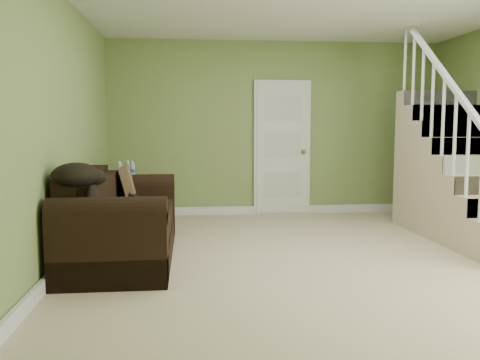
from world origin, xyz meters
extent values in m
cube|color=tan|center=(0.00, 0.00, 0.00)|extent=(5.00, 5.50, 0.01)
cube|color=#79924F|center=(0.00, 2.75, 1.30)|extent=(5.00, 0.04, 2.60)
cube|color=#79924F|center=(-2.50, 0.00, 1.30)|extent=(0.04, 5.50, 2.60)
cube|color=white|center=(0.00, 2.72, 0.06)|extent=(5.00, 0.04, 0.12)
cube|color=white|center=(-2.47, 0.00, 0.06)|extent=(0.04, 5.50, 0.12)
cube|color=white|center=(0.10, 2.71, 1.01)|extent=(0.86, 0.05, 2.02)
cube|color=white|center=(0.10, 2.69, 1.00)|extent=(0.78, 0.04, 1.96)
sphere|color=olive|center=(0.42, 2.65, 0.95)|extent=(0.07, 0.07, 0.07)
cylinder|color=white|center=(1.55, 0.08, 1.05)|extent=(0.04, 0.04, 0.90)
cylinder|color=white|center=(1.55, 0.35, 1.25)|extent=(0.04, 0.04, 0.90)
cube|color=tan|center=(2.00, 0.62, 0.50)|extent=(1.00, 0.27, 1.00)
cylinder|color=white|center=(1.55, 0.62, 1.45)|extent=(0.04, 0.04, 0.90)
cube|color=tan|center=(2.00, 0.89, 0.60)|extent=(1.00, 0.27, 1.20)
cylinder|color=white|center=(1.55, 0.89, 1.65)|extent=(0.04, 0.04, 0.90)
cube|color=tan|center=(2.00, 1.16, 0.70)|extent=(1.00, 0.27, 1.40)
cylinder|color=white|center=(1.55, 1.16, 1.85)|extent=(0.04, 0.04, 0.90)
cube|color=tan|center=(2.00, 1.43, 0.80)|extent=(1.00, 0.27, 1.60)
cylinder|color=white|center=(1.55, 1.43, 2.05)|extent=(0.04, 0.04, 0.90)
cube|color=tan|center=(2.00, 1.70, 0.90)|extent=(1.00, 0.27, 1.80)
cylinder|color=white|center=(1.55, 1.70, 2.25)|extent=(0.04, 0.04, 0.90)
cube|color=white|center=(1.55, 0.62, 1.90)|extent=(0.06, 2.46, 1.84)
cube|color=black|center=(-1.97, 0.29, 0.13)|extent=(0.96, 2.23, 0.25)
cube|color=black|center=(-1.87, 0.29, 0.37)|extent=(0.73, 1.69, 0.22)
cube|color=black|center=(-1.97, -0.70, 0.31)|extent=(0.96, 0.25, 0.63)
cube|color=black|center=(-1.97, 1.28, 0.31)|extent=(0.96, 0.25, 0.63)
cylinder|color=black|center=(-1.97, -0.70, 0.63)|extent=(0.96, 0.25, 0.25)
cylinder|color=black|center=(-1.97, 1.28, 0.63)|extent=(0.96, 0.25, 0.25)
cube|color=black|center=(-2.35, 0.29, 0.56)|extent=(0.20, 1.73, 0.64)
cube|color=black|center=(-2.19, 0.29, 0.64)|extent=(0.14, 1.67, 0.36)
cube|color=black|center=(-2.12, 1.90, 0.32)|extent=(0.65, 0.65, 0.65)
cylinder|color=silver|center=(-2.21, 1.84, 0.75)|extent=(0.06, 0.06, 0.20)
cylinder|color=#2B50A9|center=(-2.21, 1.84, 0.75)|extent=(0.07, 0.07, 0.05)
cylinder|color=white|center=(-2.21, 1.84, 0.86)|extent=(0.03, 0.03, 0.03)
cylinder|color=silver|center=(-2.05, 1.88, 0.75)|extent=(0.06, 0.06, 0.20)
cylinder|color=#2B50A9|center=(-2.05, 1.88, 0.75)|extent=(0.07, 0.07, 0.05)
cylinder|color=white|center=(-2.05, 1.88, 0.86)|extent=(0.03, 0.03, 0.03)
cylinder|color=silver|center=(-2.12, 2.01, 0.75)|extent=(0.06, 0.06, 0.20)
cylinder|color=#2B50A9|center=(-2.12, 2.01, 0.75)|extent=(0.07, 0.07, 0.05)
cylinder|color=white|center=(-2.12, 2.01, 0.86)|extent=(0.03, 0.03, 0.03)
ellipsoid|color=black|center=(-1.85, 0.22, 0.56)|extent=(0.19, 0.32, 0.17)
ellipsoid|color=white|center=(-1.85, 0.15, 0.53)|extent=(0.10, 0.13, 0.09)
sphere|color=black|center=(-1.85, 0.06, 0.62)|extent=(0.12, 0.12, 0.11)
ellipsoid|color=white|center=(-1.85, 0.02, 0.60)|extent=(0.06, 0.05, 0.05)
cone|color=black|center=(-1.89, 0.07, 0.68)|extent=(0.04, 0.05, 0.05)
cone|color=black|center=(-1.82, 0.07, 0.68)|extent=(0.04, 0.05, 0.05)
cylinder|color=black|center=(-1.77, 0.34, 0.50)|extent=(0.10, 0.23, 0.03)
ellipsoid|color=gold|center=(-1.71, 0.11, 0.51)|extent=(0.09, 0.22, 0.06)
cube|color=#462C1C|center=(-2.01, 1.05, 0.67)|extent=(0.22, 0.41, 0.41)
ellipsoid|color=black|center=(-2.28, -0.43, 0.91)|extent=(0.50, 0.59, 0.21)
camera|label=1|loc=(-1.30, -4.88, 1.32)|focal=38.00mm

